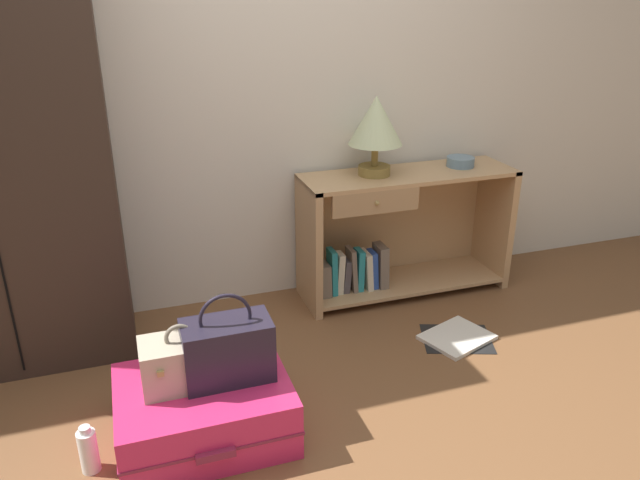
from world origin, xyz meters
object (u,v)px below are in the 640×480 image
object	(u,v)px
bookshelf	(396,233)
bottle	(88,450)
bowl	(460,162)
suitcase_large	(204,410)
table_lamp	(376,124)
train_case	(181,362)
open_book_on_floor	(457,337)
handbag	(228,349)

from	to	relation	value
bookshelf	bottle	distance (m)	1.92
bookshelf	bowl	size ratio (longest dim) A/B	7.74
bookshelf	suitcase_large	xyz separation A→B (m)	(-1.22, -0.90, -0.23)
bookshelf	bowl	bearing A→B (deg)	0.34
bottle	table_lamp	bearing A→B (deg)	32.60
train_case	suitcase_large	bearing A→B (deg)	-23.51
bottle	open_book_on_floor	bearing A→B (deg)	11.84
table_lamp	bookshelf	bearing A→B (deg)	-1.54
suitcase_large	open_book_on_floor	size ratio (longest dim) A/B	1.61
bookshelf	handbag	xyz separation A→B (m)	(-1.11, -0.89, 0.02)
suitcase_large	handbag	world-z (taller)	handbag
table_lamp	open_book_on_floor	size ratio (longest dim) A/B	1.01
bowl	open_book_on_floor	distance (m)	0.98
bowl	open_book_on_floor	xyz separation A→B (m)	(-0.30, -0.60, -0.72)
suitcase_large	handbag	bearing A→B (deg)	6.51
table_lamp	bowl	world-z (taller)	table_lamp
train_case	open_book_on_floor	distance (m)	1.43
table_lamp	bottle	xyz separation A→B (m)	(-1.50, -0.96, -0.88)
bottle	open_book_on_floor	xyz separation A→B (m)	(1.72, 0.36, -0.08)
table_lamp	handbag	xyz separation A→B (m)	(-0.97, -0.89, -0.61)
suitcase_large	bottle	size ratio (longest dim) A/B	3.42
bowl	table_lamp	bearing A→B (deg)	179.82
table_lamp	handbag	bearing A→B (deg)	-137.36
train_case	open_book_on_floor	world-z (taller)	train_case
bowl	suitcase_large	xyz separation A→B (m)	(-1.60, -0.90, -0.61)
handbag	bowl	bearing A→B (deg)	30.95
bottle	handbag	bearing A→B (deg)	7.26
bottle	bowl	bearing A→B (deg)	25.41
suitcase_large	open_book_on_floor	world-z (taller)	suitcase_large
bowl	bottle	distance (m)	2.33
bowl	suitcase_large	size ratio (longest dim) A/B	0.23
bowl	open_book_on_floor	bearing A→B (deg)	-116.63
bowl	handbag	xyz separation A→B (m)	(-1.49, -0.89, -0.36)
suitcase_large	table_lamp	bearing A→B (deg)	40.06
suitcase_large	train_case	xyz separation A→B (m)	(-0.07, 0.03, 0.21)
train_case	handbag	world-z (taller)	handbag
suitcase_large	handbag	size ratio (longest dim) A/B	1.82
table_lamp	suitcase_large	xyz separation A→B (m)	(-1.08, -0.91, -0.85)
train_case	table_lamp	bearing A→B (deg)	37.50
table_lamp	train_case	bearing A→B (deg)	-142.50
table_lamp	bowl	xyz separation A→B (m)	(0.52, -0.00, -0.24)
table_lamp	bowl	bearing A→B (deg)	-0.18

